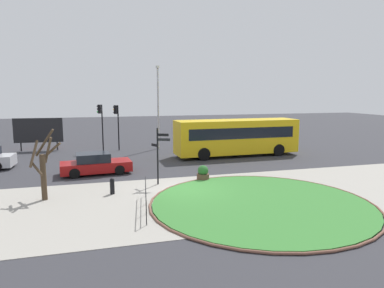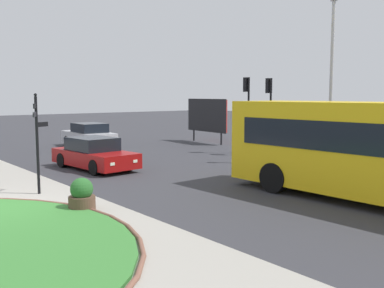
{
  "view_description": "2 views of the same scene",
  "coord_description": "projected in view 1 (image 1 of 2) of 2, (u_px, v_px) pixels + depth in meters",
  "views": [
    {
      "loc": [
        -4.66,
        -17.42,
        5.22
      ],
      "look_at": [
        1.51,
        4.58,
        1.82
      ],
      "focal_mm": 32.44,
      "sensor_mm": 36.0,
      "label": 1
    },
    {
      "loc": [
        12.72,
        -3.35,
        3.21
      ],
      "look_at": [
        3.25,
        4.39,
        1.85
      ],
      "focal_mm": 41.26,
      "sensor_mm": 36.0,
      "label": 2
    }
  ],
  "objects": [
    {
      "name": "railing_grass_edge",
      "position": [
        146.0,
        195.0,
        15.52
      ],
      "size": [
        0.56,
        3.92,
        1.04
      ],
      "rotation": [
        0.0,
        0.0,
        4.58
      ],
      "color": "black",
      "rests_on": "ground"
    },
    {
      "name": "bollard_foreground",
      "position": [
        112.0,
        186.0,
        17.89
      ],
      "size": [
        0.23,
        0.23,
        0.87
      ],
      "color": "black",
      "rests_on": "ground"
    },
    {
      "name": "lamppost_tall",
      "position": [
        158.0,
        105.0,
        32.02
      ],
      "size": [
        0.32,
        0.32,
        7.64
      ],
      "color": "#B7B7BC",
      "rests_on": "ground"
    },
    {
      "name": "grass_kerb_ring",
      "position": [
        261.0,
        203.0,
        16.35
      ],
      "size": [
        10.54,
        10.54,
        0.11
      ],
      "primitive_type": "torus",
      "color": "brown",
      "rests_on": "ground"
    },
    {
      "name": "ground",
      "position": [
        188.0,
        191.0,
        18.6
      ],
      "size": [
        120.0,
        120.0,
        0.0
      ],
      "primitive_type": "plane",
      "color": "#333338"
    },
    {
      "name": "signpost_directional",
      "position": [
        159.0,
        152.0,
        19.59
      ],
      "size": [
        0.94,
        0.81,
        3.27
      ],
      "color": "black",
      "rests_on": "ground"
    },
    {
      "name": "traffic_light_near",
      "position": [
        117.0,
        118.0,
        31.3
      ],
      "size": [
        0.48,
        0.32,
        4.09
      ],
      "rotation": [
        0.0,
        0.0,
        2.85
      ],
      "color": "black",
      "rests_on": "ground"
    },
    {
      "name": "planter_near_signpost",
      "position": [
        203.0,
        174.0,
        20.73
      ],
      "size": [
        0.75,
        0.75,
        0.92
      ],
      "color": "brown",
      "rests_on": "ground"
    },
    {
      "name": "car_far_lane",
      "position": [
        95.0,
        164.0,
        22.38
      ],
      "size": [
        4.53,
        2.17,
        1.37
      ],
      "rotation": [
        0.0,
        0.0,
        0.08
      ],
      "color": "maroon",
      "rests_on": "ground"
    },
    {
      "name": "billboard_left",
      "position": [
        38.0,
        131.0,
        31.19
      ],
      "size": [
        4.21,
        0.47,
        2.96
      ],
      "rotation": [
        0.0,
        0.0,
        -0.08
      ],
      "color": "black",
      "rests_on": "ground"
    },
    {
      "name": "traffic_light_far",
      "position": [
        101.0,
        117.0,
        30.71
      ],
      "size": [
        0.49,
        0.29,
        4.17
      ],
      "rotation": [
        0.0,
        0.0,
        3.03
      ],
      "color": "black",
      "rests_on": "ground"
    },
    {
      "name": "grass_island",
      "position": [
        261.0,
        203.0,
        16.36
      ],
      "size": [
        10.23,
        10.23,
        0.1
      ],
      "primitive_type": "cylinder",
      "color": "#387A33",
      "rests_on": "ground"
    },
    {
      "name": "bus_yellow",
      "position": [
        237.0,
        136.0,
        28.71
      ],
      "size": [
        10.31,
        2.77,
        3.0
      ],
      "rotation": [
        0.0,
        0.0,
        0.02
      ],
      "color": "yellow",
      "rests_on": "ground"
    },
    {
      "name": "street_tree_bare",
      "position": [
        43.0,
        168.0,
        16.85
      ],
      "size": [
        1.47,
        1.47,
        3.46
      ],
      "color": "#423323",
      "rests_on": "ground"
    },
    {
      "name": "sidewalk_paving",
      "position": [
        196.0,
        199.0,
        17.14
      ],
      "size": [
        32.0,
        8.95,
        0.02
      ],
      "primitive_type": "cube",
      "color": "#9E998E",
      "rests_on": "ground"
    }
  ]
}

